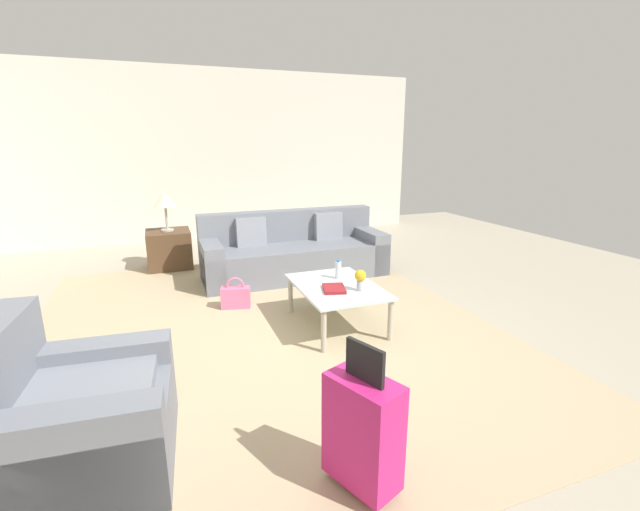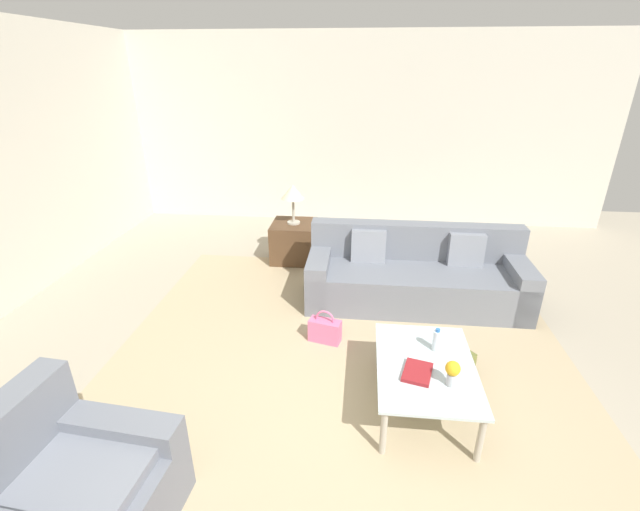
% 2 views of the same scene
% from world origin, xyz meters
% --- Properties ---
extents(ground_plane, '(12.00, 12.00, 0.00)m').
position_xyz_m(ground_plane, '(0.00, 0.00, 0.00)').
color(ground_plane, '#A89E89').
extents(wall_right, '(0.12, 8.00, 3.10)m').
position_xyz_m(wall_right, '(5.06, 0.00, 1.55)').
color(wall_right, beige).
rests_on(wall_right, ground).
extents(area_rug, '(5.20, 4.40, 0.01)m').
position_xyz_m(area_rug, '(0.60, 0.20, 0.00)').
color(area_rug, tan).
rests_on(area_rug, ground).
extents(couch, '(0.88, 2.49, 0.88)m').
position_xyz_m(couch, '(2.19, -0.60, 0.30)').
color(couch, slate).
rests_on(couch, ground).
extents(armchair, '(1.01, 1.01, 0.91)m').
position_xyz_m(armchair, '(-0.89, 1.67, 0.30)').
color(armchair, slate).
rests_on(armchair, ground).
extents(coffee_table, '(1.10, 0.77, 0.43)m').
position_xyz_m(coffee_table, '(0.40, -0.50, 0.38)').
color(coffee_table, silver).
rests_on(coffee_table, ground).
extents(water_bottle, '(0.06, 0.06, 0.20)m').
position_xyz_m(water_bottle, '(0.60, -0.60, 0.52)').
color(water_bottle, silver).
rests_on(water_bottle, coffee_table).
extents(coffee_table_book, '(0.31, 0.27, 0.03)m').
position_xyz_m(coffee_table_book, '(0.28, -0.42, 0.44)').
color(coffee_table_book, maroon).
rests_on(coffee_table_book, coffee_table).
extents(flower_vase, '(0.11, 0.11, 0.21)m').
position_xyz_m(flower_vase, '(0.18, -0.65, 0.55)').
color(flower_vase, '#B2B7BC').
rests_on(flower_vase, coffee_table).
extents(side_table, '(0.61, 0.61, 0.55)m').
position_xyz_m(side_table, '(3.20, 1.00, 0.27)').
color(side_table, '#513823').
rests_on(side_table, ground).
extents(table_lamp, '(0.32, 0.32, 0.55)m').
position_xyz_m(table_lamp, '(3.20, 1.00, 0.98)').
color(table_lamp, '#ADA899').
rests_on(table_lamp, side_table).
extents(handbag_pink, '(0.21, 0.34, 0.36)m').
position_xyz_m(handbag_pink, '(1.23, 0.38, 0.13)').
color(handbag_pink, pink).
rests_on(handbag_pink, ground).
extents(handbag_olive, '(0.34, 0.31, 0.36)m').
position_xyz_m(handbag_olive, '(0.91, -0.87, 0.13)').
color(handbag_olive, olive).
rests_on(handbag_olive, ground).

